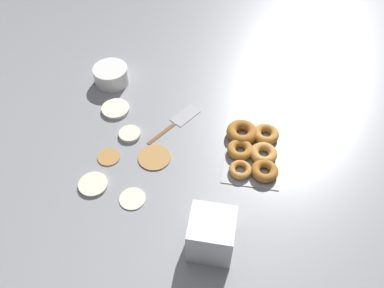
# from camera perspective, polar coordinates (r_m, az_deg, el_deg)

# --- Properties ---
(ground_plane) EXTENTS (3.00, 3.00, 0.00)m
(ground_plane) POSITION_cam_1_polar(r_m,az_deg,el_deg) (1.50, -3.80, -1.07)
(ground_plane) COLOR gray
(pancake_0) EXTENTS (0.10, 0.10, 0.01)m
(pancake_0) POSITION_cam_1_polar(r_m,az_deg,el_deg) (1.45, -13.70, -5.52)
(pancake_0) COLOR silver
(pancake_0) RESTS_ON ground_plane
(pancake_1) EXTENTS (0.11, 0.11, 0.01)m
(pancake_1) POSITION_cam_1_polar(r_m,az_deg,el_deg) (1.67, -10.68, 4.86)
(pancake_1) COLOR silver
(pancake_1) RESTS_ON ground_plane
(pancake_2) EXTENTS (0.09, 0.09, 0.01)m
(pancake_2) POSITION_cam_1_polar(r_m,az_deg,el_deg) (1.39, -8.37, -7.56)
(pancake_2) COLOR silver
(pancake_2) RESTS_ON ground_plane
(pancake_3) EXTENTS (0.08, 0.08, 0.01)m
(pancake_3) POSITION_cam_1_polar(r_m,az_deg,el_deg) (1.57, -8.73, 1.40)
(pancake_3) COLOR silver
(pancake_3) RESTS_ON ground_plane
(pancake_4) EXTENTS (0.12, 0.12, 0.01)m
(pancake_4) POSITION_cam_1_polar(r_m,az_deg,el_deg) (1.49, -5.31, -1.82)
(pancake_4) COLOR #B27F42
(pancake_4) RESTS_ON ground_plane
(pancake_5) EXTENTS (0.08, 0.08, 0.01)m
(pancake_5) POSITION_cam_1_polar(r_m,az_deg,el_deg) (1.51, -11.59, -1.72)
(pancake_5) COLOR #B27F42
(pancake_5) RESTS_ON ground_plane
(donut_tray) EXTENTS (0.29, 0.21, 0.04)m
(donut_tray) POSITION_cam_1_polar(r_m,az_deg,el_deg) (1.50, 8.49, -0.59)
(donut_tray) COLOR #93969B
(donut_tray) RESTS_ON ground_plane
(batter_bowl) EXTENTS (0.15, 0.15, 0.07)m
(batter_bowl) POSITION_cam_1_polar(r_m,az_deg,el_deg) (1.78, -11.29, 9.46)
(batter_bowl) COLOR white
(batter_bowl) RESTS_ON ground_plane
(container_stack) EXTENTS (0.13, 0.13, 0.15)m
(container_stack) POSITION_cam_1_polar(r_m,az_deg,el_deg) (1.23, 2.74, -12.55)
(container_stack) COLOR white
(container_stack) RESTS_ON ground_plane
(spatula) EXTENTS (0.24, 0.17, 0.01)m
(spatula) POSITION_cam_1_polar(r_m,az_deg,el_deg) (1.61, -1.66, 3.50)
(spatula) COLOR brown
(spatula) RESTS_ON ground_plane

